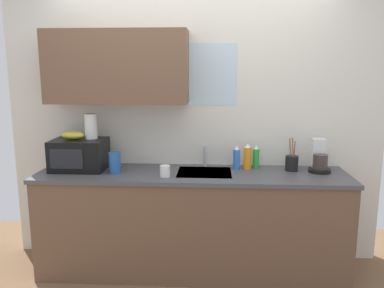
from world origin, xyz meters
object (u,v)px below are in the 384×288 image
at_px(dish_soap_bottle_orange, 248,157).
at_px(microwave, 79,155).
at_px(dish_soap_bottle_blue, 236,158).
at_px(utensil_crock, 292,163).
at_px(coffee_maker, 319,160).
at_px(dish_soap_bottle_green, 256,157).
at_px(paper_towel_roll, 91,126).
at_px(mug_white, 165,171).
at_px(cereal_canister, 115,163).
at_px(banana_bunch, 73,135).

bearing_deg(dish_soap_bottle_orange, microwave, -175.80).
bearing_deg(dish_soap_bottle_blue, utensil_crock, -3.12).
bearing_deg(coffee_maker, dish_soap_bottle_green, 170.42).
bearing_deg(paper_towel_roll, dish_soap_bottle_orange, 2.37).
xyz_separation_m(dish_soap_bottle_blue, utensil_crock, (0.48, -0.03, -0.03)).
height_order(microwave, mug_white, microwave).
height_order(coffee_maker, utensil_crock, utensil_crock).
bearing_deg(dish_soap_bottle_blue, mug_white, -154.52).
bearing_deg(dish_soap_bottle_blue, coffee_maker, -3.03).
xyz_separation_m(paper_towel_roll, mug_white, (0.68, -0.24, -0.33)).
distance_m(paper_towel_roll, coffee_maker, 2.01).
distance_m(dish_soap_bottle_green, cereal_canister, 1.24).
height_order(dish_soap_bottle_orange, dish_soap_bottle_green, dish_soap_bottle_orange).
relative_size(coffee_maker, dish_soap_bottle_orange, 1.22).
xyz_separation_m(microwave, dish_soap_bottle_orange, (1.48, 0.11, -0.03)).
bearing_deg(mug_white, cereal_canister, 168.46).
relative_size(dish_soap_bottle_orange, utensil_crock, 0.78).
bearing_deg(cereal_canister, utensil_crock, 6.37).
height_order(dish_soap_bottle_orange, utensil_crock, utensil_crock).
distance_m(paper_towel_roll, dish_soap_bottle_green, 1.49).
distance_m(paper_towel_roll, cereal_canister, 0.41).
bearing_deg(dish_soap_bottle_blue, dish_soap_bottle_green, 16.47).
distance_m(dish_soap_bottle_blue, utensil_crock, 0.48).
bearing_deg(coffee_maker, utensil_crock, 177.15).
distance_m(microwave, cereal_canister, 0.36).
height_order(microwave, coffee_maker, coffee_maker).
height_order(dish_soap_bottle_green, mug_white, dish_soap_bottle_green).
bearing_deg(dish_soap_bottle_blue, cereal_canister, -169.34).
height_order(dish_soap_bottle_blue, utensil_crock, utensil_crock).
bearing_deg(coffee_maker, paper_towel_roll, -179.76).
height_order(coffee_maker, dish_soap_bottle_blue, coffee_maker).
bearing_deg(dish_soap_bottle_blue, paper_towel_roll, -177.95).
bearing_deg(utensil_crock, dish_soap_bottle_green, 165.46).
bearing_deg(banana_bunch, dish_soap_bottle_orange, 4.01).
bearing_deg(cereal_canister, dish_soap_bottle_green, 11.52).
height_order(cereal_canister, mug_white, cereal_canister).
bearing_deg(cereal_canister, paper_towel_roll, 147.99).
distance_m(coffee_maker, dish_soap_bottle_green, 0.54).
distance_m(microwave, banana_bunch, 0.18).
distance_m(coffee_maker, dish_soap_bottle_orange, 0.61).
bearing_deg(dish_soap_bottle_orange, utensil_crock, -5.61).
height_order(banana_bunch, dish_soap_bottle_blue, banana_bunch).
height_order(banana_bunch, cereal_canister, banana_bunch).
relative_size(banana_bunch, utensil_crock, 0.68).
relative_size(coffee_maker, dish_soap_bottle_blue, 1.32).
height_order(paper_towel_roll, dish_soap_bottle_green, paper_towel_roll).
relative_size(dish_soap_bottle_blue, dish_soap_bottle_green, 1.01).
xyz_separation_m(paper_towel_roll, dish_soap_bottle_green, (1.46, 0.10, -0.28)).
bearing_deg(mug_white, dish_soap_bottle_blue, 25.48).
height_order(dish_soap_bottle_orange, mug_white, dish_soap_bottle_orange).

